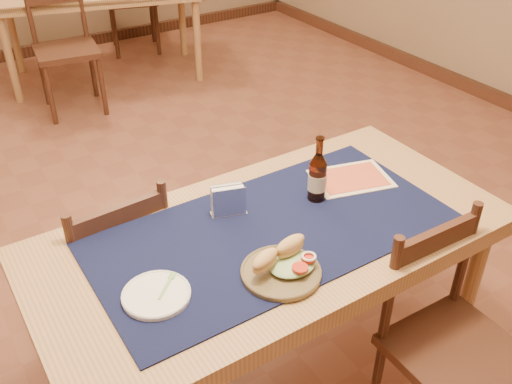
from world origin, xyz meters
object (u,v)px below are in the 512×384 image
sandwich_plate (283,266)px  chair_main_far (115,269)px  beer_bottle (317,177)px  napkin_holder (228,201)px  main_table (272,250)px  chair_main_near (450,341)px

sandwich_plate → chair_main_far: bearing=116.9°
beer_bottle → napkin_holder: size_ratio=1.87×
main_table → sandwich_plate: (-0.09, -0.19, 0.11)m
sandwich_plate → chair_main_near: bearing=-32.5°
main_table → beer_bottle: 0.30m
chair_main_far → beer_bottle: beer_bottle is taller
sandwich_plate → napkin_holder: (0.02, 0.35, 0.03)m
chair_main_far → sandwich_plate: bearing=-63.1°
chair_main_near → beer_bottle: bearing=104.6°
chair_main_near → beer_bottle: (-0.15, 0.57, 0.40)m
sandwich_plate → beer_bottle: bearing=38.5°
beer_bottle → chair_main_far: bearing=149.5°
chair_main_far → sandwich_plate: chair_main_far is taller
chair_main_far → main_table: bearing=-47.2°
chair_main_near → napkin_holder: bearing=125.0°
main_table → chair_main_near: 0.67m
main_table → napkin_holder: 0.22m
main_table → chair_main_near: chair_main_near is taller
beer_bottle → napkin_holder: bearing=163.8°
chair_main_near → main_table: bearing=127.6°
sandwich_plate → beer_bottle: (0.33, 0.26, 0.07)m
chair_main_near → sandwich_plate: size_ratio=3.52×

